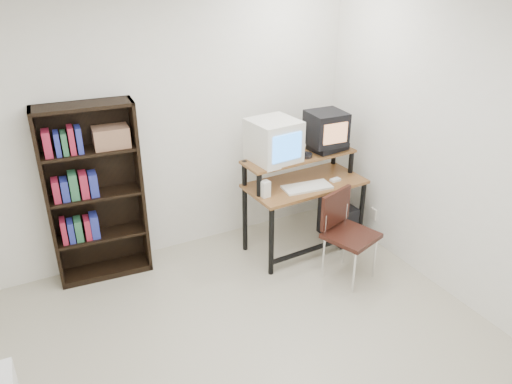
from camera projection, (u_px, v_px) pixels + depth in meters
name	position (u px, v px, depth m)	size (l,w,h in m)	color
floor	(257.00, 377.00, 3.62)	(4.00, 4.00, 0.01)	beige
back_wall	(158.00, 128.00, 4.66)	(4.00, 0.01, 2.60)	white
right_wall	(484.00, 162.00, 3.89)	(0.01, 4.00, 2.60)	white
computer_desk	(304.00, 186.00, 4.95)	(1.20, 0.64, 0.98)	brown
crt_monitor	(274.00, 141.00, 4.71)	(0.47, 0.47, 0.40)	silver
vcr	(328.00, 147.00, 5.03)	(0.36, 0.26, 0.08)	black
crt_tv	(326.00, 128.00, 4.92)	(0.37, 0.37, 0.33)	black
cd_spindle	(306.00, 156.00, 4.84)	(0.12, 0.12, 0.05)	#26262B
keyboard	(307.00, 188.00, 4.79)	(0.47, 0.21, 0.04)	silver
mousepad	(336.00, 181.00, 4.96)	(0.22, 0.18, 0.01)	black
mouse	(335.00, 180.00, 4.94)	(0.10, 0.06, 0.03)	white
desk_speaker	(265.00, 190.00, 4.60)	(0.08, 0.07, 0.17)	silver
pc_tower	(337.00, 221.00, 5.29)	(0.20, 0.45, 0.42)	black
school_chair	(345.00, 227.00, 4.56)	(0.53, 0.53, 0.84)	black
bookshelf	(95.00, 191.00, 4.45)	(0.85, 0.35, 1.66)	black
wall_outlet	(373.00, 214.00, 5.24)	(0.02, 0.08, 0.12)	beige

